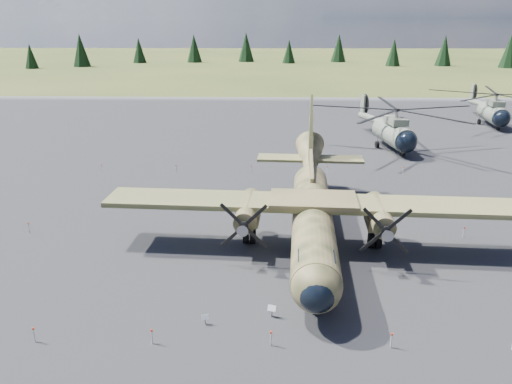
{
  "coord_description": "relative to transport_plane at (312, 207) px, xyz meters",
  "views": [
    {
      "loc": [
        1.79,
        -34.65,
        15.6
      ],
      "look_at": [
        0.85,
        2.0,
        2.79
      ],
      "focal_mm": 35.0,
      "sensor_mm": 36.0,
      "label": 1
    }
  ],
  "objects": [
    {
      "name": "info_placard_right",
      "position": [
        -2.94,
        -9.86,
        -2.28
      ],
      "size": [
        0.5,
        0.33,
        0.73
      ],
      "rotation": [
        0.0,
        0.0,
        -0.33
      ],
      "color": "gray",
      "rests_on": "ground"
    },
    {
      "name": "info_placard_left",
      "position": [
        -6.51,
        -10.68,
        -2.36
      ],
      "size": [
        0.42,
        0.26,
        0.61
      ],
      "rotation": [
        0.0,
        0.0,
        0.26
      ],
      "color": "gray",
      "rests_on": "ground"
    },
    {
      "name": "ground",
      "position": [
        -4.99,
        1.07,
        -2.77
      ],
      "size": [
        500.0,
        500.0,
        0.0
      ],
      "primitive_type": "plane",
      "color": "brown",
      "rests_on": "ground"
    },
    {
      "name": "apron",
      "position": [
        -4.99,
        11.07,
        -2.77
      ],
      "size": [
        120.0,
        120.0,
        0.04
      ],
      "primitive_type": "cube",
      "color": "#525256",
      "rests_on": "ground"
    },
    {
      "name": "barrier_fence",
      "position": [
        -5.46,
        0.99,
        -2.26
      ],
      "size": [
        33.12,
        29.62,
        0.85
      ],
      "color": "silver",
      "rests_on": "ground"
    },
    {
      "name": "helicopter_near",
      "position": [
        12.23,
        27.49,
        0.97
      ],
      "size": [
        23.45,
        25.75,
        5.27
      ],
      "rotation": [
        0.0,
        0.0,
        0.14
      ],
      "color": "gray",
      "rests_on": "ground"
    },
    {
      "name": "helicopter_mid",
      "position": [
        30.73,
        42.47,
        0.8
      ],
      "size": [
        21.59,
        24.15,
        5.02
      ],
      "rotation": [
        0.0,
        0.0,
        -0.1
      ],
      "color": "gray",
      "rests_on": "ground"
    },
    {
      "name": "treeline",
      "position": [
        -9.46,
        4.56,
        2.09
      ],
      "size": [
        327.41,
        325.79,
        10.96
      ],
      "color": "black",
      "rests_on": "ground"
    },
    {
      "name": "transport_plane",
      "position": [
        0.0,
        0.0,
        0.0
      ],
      "size": [
        29.22,
        26.51,
        9.63
      ],
      "rotation": [
        0.0,
        0.0,
        -0.06
      ],
      "color": "#383D21",
      "rests_on": "ground"
    }
  ]
}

